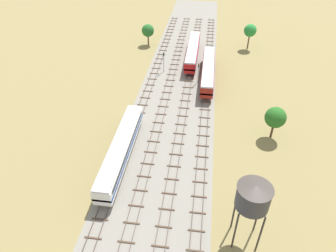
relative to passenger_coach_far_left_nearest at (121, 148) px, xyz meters
name	(u,v)px	position (x,y,z in m)	size (l,w,h in m)	color
ground_plane	(172,114)	(6.87, 14.97, -2.61)	(480.00, 480.00, 0.00)	olive
ballast_bed	(172,114)	(6.87, 14.97, -2.61)	(17.74, 176.00, 0.01)	gray
track_far_left	(141,108)	(0.00, 15.97, -2.48)	(2.40, 126.00, 0.29)	#47382D
track_left	(162,110)	(4.58, 15.97, -2.48)	(2.40, 126.00, 0.29)	#47382D
track_centre_left	(183,112)	(9.16, 15.97, -2.48)	(2.40, 126.00, 0.29)	#47382D
track_centre	(205,113)	(13.74, 15.97, -2.48)	(2.40, 126.00, 0.29)	#47382D
passenger_coach_far_left_nearest	(121,148)	(0.00, 0.00, 0.00)	(2.96, 22.00, 3.80)	white
passenger_coach_centre_near	(208,70)	(13.74, 31.26, 0.00)	(2.96, 22.00, 3.80)	maroon
passenger_coach_centre_left_mid	(193,51)	(9.16, 42.43, 0.00)	(2.96, 22.00, 3.80)	red
water_tower	(253,196)	(20.00, -12.72, 5.92)	(4.31, 4.31, 10.44)	#2D2826
signal_post_near	(164,60)	(2.29, 33.85, 0.81)	(0.28, 0.47, 5.39)	gray
signal_post_mid	(198,71)	(11.45, 29.19, 0.72)	(0.28, 0.47, 5.23)	gray
lineside_tree_0	(275,118)	(26.51, 9.91, 1.95)	(3.90, 3.90, 6.54)	#4C331E
lineside_tree_1	(148,31)	(-5.08, 51.29, 1.79)	(3.70, 3.70, 6.29)	#4C331E
lineside_tree_2	(250,31)	(25.08, 52.31, 2.91)	(3.62, 3.62, 7.38)	#4C331E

